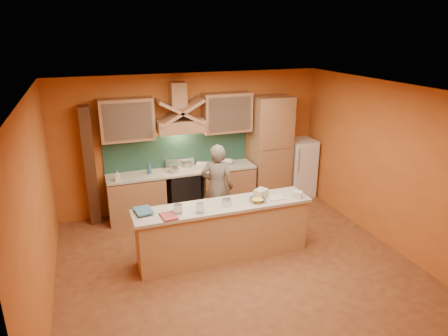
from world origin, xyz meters
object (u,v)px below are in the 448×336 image
object	(u,v)px
fridge	(300,168)
person	(217,187)
kitchen_scale	(227,203)
mixing_bowl	(258,200)
stove	(183,191)

from	to	relation	value
fridge	person	xyz separation A→B (m)	(-2.27, -0.91, 0.18)
kitchen_scale	mixing_bowl	bearing A→B (deg)	-19.69
mixing_bowl	kitchen_scale	bearing A→B (deg)	178.82
person	kitchen_scale	xyz separation A→B (m)	(-0.20, -1.06, 0.17)
stove	person	size ratio (longest dim) A/B	0.54
fridge	mixing_bowl	xyz separation A→B (m)	(-1.94, -1.98, 0.33)
stove	fridge	distance (m)	2.71
stove	fridge	xyz separation A→B (m)	(2.70, 0.00, 0.20)
stove	kitchen_scale	distance (m)	2.06
stove	mixing_bowl	size ratio (longest dim) A/B	3.57
fridge	person	size ratio (longest dim) A/B	0.78
person	mixing_bowl	bearing A→B (deg)	130.07
stove	kitchen_scale	bearing A→B (deg)	-83.27
fridge	kitchen_scale	distance (m)	3.18
stove	mixing_bowl	xyz separation A→B (m)	(0.76, -1.98, 0.53)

